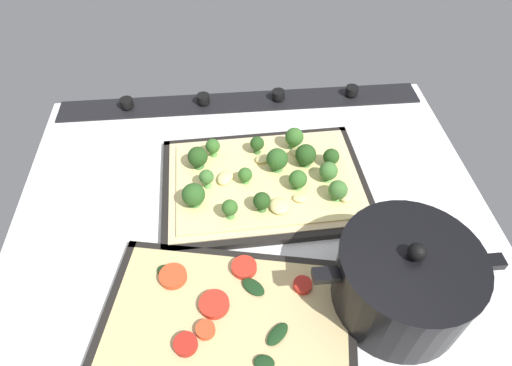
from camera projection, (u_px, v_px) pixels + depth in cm
name	position (u px, v px, depth cm)	size (l,w,h in cm)	color
ground_plane	(254.00, 222.00, 76.37)	(82.87, 71.63, 3.00)	white
stove_control_panel	(241.00, 101.00, 96.60)	(79.56, 7.00, 2.60)	black
baking_tray_front	(264.00, 185.00, 79.83)	(37.72, 27.52, 1.30)	black
broccoli_pizza	(266.00, 177.00, 78.59)	(35.24, 25.05, 5.89)	beige
baking_tray_back	(229.00, 317.00, 62.49)	(39.45, 28.03, 1.30)	black
veggie_pizza_back	(228.00, 312.00, 62.17)	(36.61, 25.19, 1.90)	#CFB77B
cooking_pot	(403.00, 280.00, 60.30)	(26.19, 19.37, 14.03)	black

